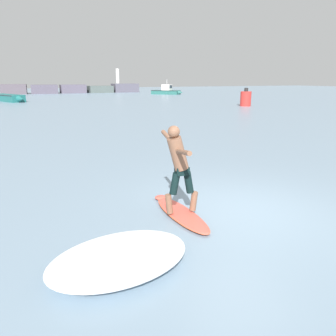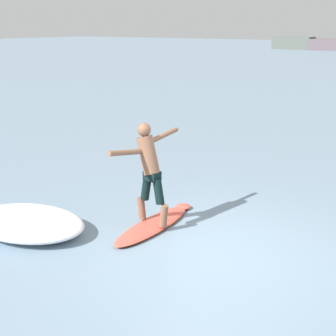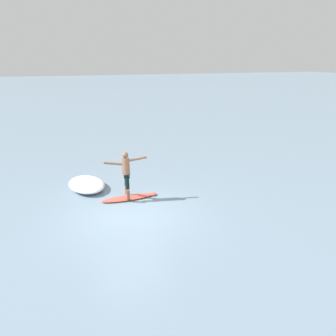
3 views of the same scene
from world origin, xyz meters
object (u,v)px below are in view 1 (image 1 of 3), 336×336
(small_boat_offshore, at_px, (8,98))
(surfboard, at_px, (181,213))
(surfer, at_px, (179,162))
(fishing_boat_near_jetty, at_px, (167,91))
(channel_marker_buoy, at_px, (246,99))

(small_boat_offshore, bearing_deg, surfboard, -83.79)
(surfer, bearing_deg, fishing_boat_near_jetty, 66.92)
(surfer, xyz_separation_m, fishing_boat_near_jetty, (21.10, 49.53, -0.58))
(small_boat_offshore, relative_size, channel_marker_buoy, 4.18)
(surfer, distance_m, channel_marker_buoy, 28.82)
(surfboard, bearing_deg, channel_marker_buoy, 50.99)
(surfboard, height_order, surfer, surfer)
(fishing_boat_near_jetty, relative_size, small_boat_offshore, 0.66)
(surfboard, xyz_separation_m, fishing_boat_near_jetty, (21.03, 49.50, 0.51))
(small_boat_offshore, xyz_separation_m, channel_marker_buoy, (22.46, -17.81, 0.31))
(surfer, xyz_separation_m, channel_marker_buoy, (18.17, 22.37, -0.39))
(surfer, distance_m, small_boat_offshore, 40.42)
(surfboard, height_order, small_boat_offshore, small_boat_offshore)
(fishing_boat_near_jetty, distance_m, small_boat_offshore, 27.06)
(fishing_boat_near_jetty, bearing_deg, surfer, -113.08)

